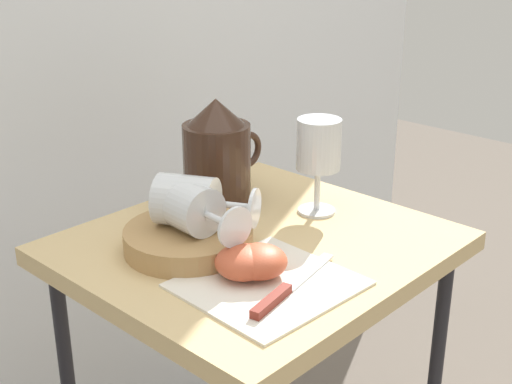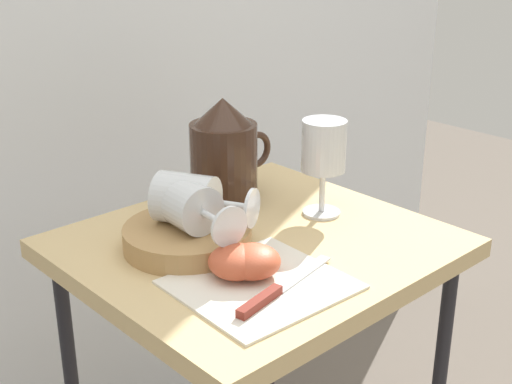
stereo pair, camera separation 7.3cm
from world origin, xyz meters
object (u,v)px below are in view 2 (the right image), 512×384
at_px(wine_glass_upright, 325,152).
at_px(pitcher, 224,160).
at_px(table, 256,281).
at_px(knife, 273,293).
at_px(apple_half_left, 237,262).
at_px(wine_glass_tipped_far, 188,199).
at_px(apple_half_right, 252,261).
at_px(wine_glass_tipped_near, 188,205).
at_px(basket_tray, 187,237).

bearing_deg(wine_glass_upright, pitcher, 117.15).
bearing_deg(table, wine_glass_upright, -0.96).
bearing_deg(knife, table, 54.55).
relative_size(wine_glass_upright, knife, 0.79).
bearing_deg(apple_half_left, pitcher, 53.02).
xyz_separation_m(wine_glass_tipped_far, knife, (-0.02, -0.21, -0.07)).
height_order(pitcher, apple_half_left, pitcher).
distance_m(wine_glass_upright, apple_half_right, 0.27).
bearing_deg(table, pitcher, 66.20).
relative_size(apple_half_left, apple_half_right, 1.00).
bearing_deg(apple_half_right, wine_glass_tipped_near, 93.46).
bearing_deg(apple_half_right, knife, -106.64).
bearing_deg(knife, wine_glass_tipped_near, 86.99).
xyz_separation_m(table, apple_half_left, (-0.10, -0.07, 0.10)).
bearing_deg(wine_glass_tipped_near, basket_tray, 85.64).
xyz_separation_m(wine_glass_upright, wine_glass_tipped_near, (-0.25, 0.05, -0.04)).
bearing_deg(apple_half_left, table, 35.29).
distance_m(wine_glass_tipped_near, wine_glass_tipped_far, 0.02).
height_order(basket_tray, wine_glass_tipped_far, wine_glass_tipped_far).
height_order(apple_half_right, knife, apple_half_right).
distance_m(wine_glass_tipped_far, apple_half_right, 0.15).
bearing_deg(knife, wine_glass_tipped_far, 84.32).
height_order(wine_glass_upright, wine_glass_tipped_far, wine_glass_upright).
relative_size(pitcher, wine_glass_tipped_near, 1.20).
height_order(pitcher, knife, pitcher).
bearing_deg(wine_glass_tipped_far, pitcher, 32.75).
relative_size(table, wine_glass_tipped_near, 4.66).
distance_m(wine_glass_tipped_near, apple_half_right, 0.14).
bearing_deg(wine_glass_upright, knife, -150.32).
xyz_separation_m(pitcher, wine_glass_tipped_far, (-0.15, -0.10, -0.00)).
relative_size(wine_glass_tipped_near, wine_glass_tipped_far, 0.93).
bearing_deg(basket_tray, knife, -93.05).
bearing_deg(apple_half_right, basket_tray, 93.10).
distance_m(pitcher, wine_glass_upright, 0.18).
distance_m(basket_tray, wine_glass_upright, 0.27).
relative_size(wine_glass_upright, wine_glass_tipped_far, 0.98).
bearing_deg(wine_glass_upright, apple_half_left, -164.35).
bearing_deg(pitcher, wine_glass_upright, -62.85).
distance_m(table, apple_half_right, 0.16).
xyz_separation_m(table, knife, (-0.11, -0.15, 0.08)).
relative_size(pitcher, wine_glass_upright, 1.14).
height_order(apple_half_left, knife, apple_half_left).
distance_m(wine_glass_tipped_far, knife, 0.22).
distance_m(pitcher, wine_glass_tipped_far, 0.18).
height_order(wine_glass_tipped_far, apple_half_left, wine_glass_tipped_far).
relative_size(wine_glass_tipped_far, knife, 0.81).
distance_m(wine_glass_upright, wine_glass_tipped_near, 0.25).
relative_size(basket_tray, apple_half_left, 2.46).
height_order(table, apple_half_right, apple_half_right).
bearing_deg(apple_half_right, wine_glass_upright, 19.78).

